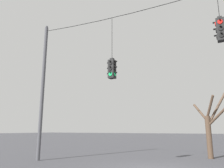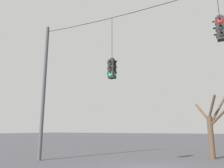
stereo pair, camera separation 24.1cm
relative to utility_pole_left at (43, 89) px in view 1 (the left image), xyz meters
The scene contains 5 objects.
utility_pole_left is the anchor object (origin of this frame).
span_wire 8.12m from the utility_pole_left, ahead, with size 14.47×0.03×0.36m.
traffic_light_over_intersection 4.98m from the utility_pole_left, ahead, with size 0.58×0.58×3.47m.
traffic_light_near_left_pole 10.36m from the utility_pole_left, ahead, with size 0.58×0.58×2.45m.
bare_tree 10.94m from the utility_pole_left, 32.01° to the left, with size 2.56×1.97×4.33m.
Camera 1 is at (2.90, -9.74, 1.77)m, focal length 35.00 mm.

